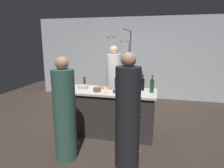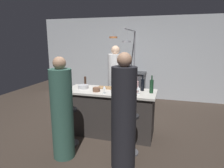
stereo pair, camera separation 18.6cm
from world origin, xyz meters
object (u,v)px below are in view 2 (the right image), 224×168
object	(u,v)px
wine_glass_near_left_guest	(138,89)
mixing_bowl_blue	(116,91)
cutting_board	(105,88)
wine_bottle_dark	(142,84)
wine_bottle_green	(152,86)
wine_bottle_red	(116,83)
bar_stool_right	(131,132)
guest_right	(124,116)
wine_bottle_rose	(137,86)
chef	(115,84)
potted_plant	(66,96)
bar_stool_left	(71,125)
wine_glass_near_right_guest	(104,88)
stove_range	(132,86)
guest_left	(62,112)
mixing_bowl_steel	(83,87)
pepper_mill	(85,81)
mixing_bowl_wooden	(96,89)

from	to	relation	value
wine_glass_near_left_guest	mixing_bowl_blue	size ratio (longest dim) A/B	0.93
cutting_board	mixing_bowl_blue	distance (m)	0.44
wine_bottle_dark	mixing_bowl_blue	bearing A→B (deg)	-146.09
wine_bottle_green	wine_bottle_red	world-z (taller)	wine_bottle_green
wine_bottle_dark	wine_glass_near_left_guest	world-z (taller)	wine_bottle_dark
bar_stool_right	wine_glass_near_left_guest	bearing A→B (deg)	86.24
guest_right	wine_bottle_rose	xyz separation A→B (m)	(0.02, 0.99, 0.22)
wine_glass_near_left_guest	chef	bearing A→B (deg)	123.68
potted_plant	mixing_bowl_blue	distance (m)	2.42
bar_stool_left	wine_glass_near_right_guest	size ratio (longest dim) A/B	4.66
cutting_board	guest_right	bearing A→B (deg)	-60.37
chef	wine_bottle_red	distance (m)	0.82
stove_range	wine_bottle_dark	size ratio (longest dim) A/B	2.81
wine_glass_near_left_guest	guest_left	bearing A→B (deg)	-139.53
guest_right	wine_glass_near_right_guest	size ratio (longest dim) A/B	11.70
guest_left	wine_bottle_dark	world-z (taller)	guest_left
bar_stool_left	potted_plant	distance (m)	2.22
chef	wine_bottle_red	xyz separation A→B (m)	(0.23, -0.76, 0.20)
cutting_board	wine_glass_near_left_guest	distance (m)	0.79
bar_stool_right	wine_bottle_red	distance (m)	1.17
wine_glass_near_left_guest	mixing_bowl_steel	bearing A→B (deg)	173.73
wine_glass_near_left_guest	mixing_bowl_blue	distance (m)	0.42
bar_stool_left	wine_bottle_green	distance (m)	1.64
bar_stool_right	wine_glass_near_left_guest	distance (m)	0.81
guest_left	wine_glass_near_right_guest	world-z (taller)	guest_left
wine_bottle_dark	mixing_bowl_blue	distance (m)	0.55
bar_stool_left	bar_stool_right	world-z (taller)	same
cutting_board	pepper_mill	distance (m)	0.48
pepper_mill	wine_glass_near_right_guest	world-z (taller)	pepper_mill
guest_left	cutting_board	xyz separation A→B (m)	(0.32, 1.19, 0.15)
wine_bottle_dark	wine_glass_near_left_guest	size ratio (longest dim) A/B	2.17
wine_bottle_green	wine_bottle_red	bearing A→B (deg)	164.73
pepper_mill	wine_glass_near_left_guest	bearing A→B (deg)	-15.26
potted_plant	wine_bottle_dark	size ratio (longest dim) A/B	1.64
mixing_bowl_blue	wine_bottle_dark	bearing A→B (deg)	33.91
potted_plant	wine_glass_near_right_guest	size ratio (longest dim) A/B	3.56
guest_left	wine_bottle_dark	size ratio (longest dim) A/B	5.16
bar_stool_left	pepper_mill	world-z (taller)	pepper_mill
wine_glass_near_right_guest	wine_bottle_red	bearing A→B (deg)	77.28
pepper_mill	mixing_bowl_steel	bearing A→B (deg)	-77.12
mixing_bowl_wooden	wine_glass_near_left_guest	bearing A→B (deg)	2.55
wine_bottle_red	mixing_bowl_blue	size ratio (longest dim) A/B	1.91
guest_right	bar_stool_left	bearing A→B (deg)	160.91
wine_bottle_rose	mixing_bowl_steel	bearing A→B (deg)	179.40
mixing_bowl_wooden	mixing_bowl_blue	bearing A→B (deg)	2.36
wine_glass_near_right_guest	wine_bottle_dark	bearing A→B (deg)	32.12
wine_bottle_rose	cutting_board	bearing A→B (deg)	165.93
bar_stool_right	mixing_bowl_wooden	xyz separation A→B (m)	(-0.77, 0.47, 0.56)
cutting_board	mixing_bowl_steel	bearing A→B (deg)	-159.14
bar_stool_right	wine_glass_near_right_guest	size ratio (longest dim) A/B	4.66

